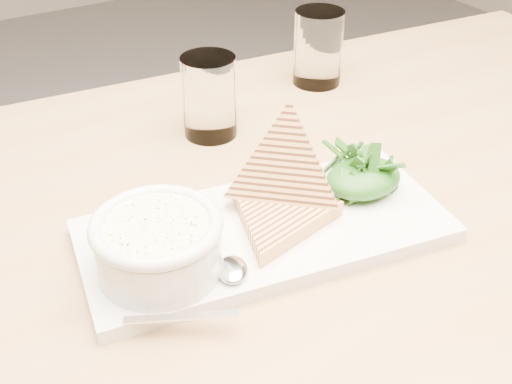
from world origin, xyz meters
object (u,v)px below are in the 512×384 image
table_top (352,206)px  soup_bowl (159,251)px  platter (265,231)px  glass_far (318,48)px  glass_near (209,97)px

table_top → soup_bowl: 0.28m
platter → glass_far: glass_far is taller
platter → soup_bowl: (-0.13, -0.01, 0.03)m
platter → soup_bowl: size_ratio=3.27×
platter → glass_far: bearing=46.4°
soup_bowl → glass_near: 0.32m
table_top → platter: platter is taller
table_top → soup_bowl: bearing=-174.6°
soup_bowl → glass_near: glass_near is taller
table_top → soup_bowl: size_ratio=10.41×
table_top → soup_bowl: (-0.27, -0.03, 0.06)m
soup_bowl → glass_far: 0.52m
table_top → glass_near: size_ratio=11.27×
platter → glass_near: glass_near is taller
platter → soup_bowl: bearing=-176.3°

